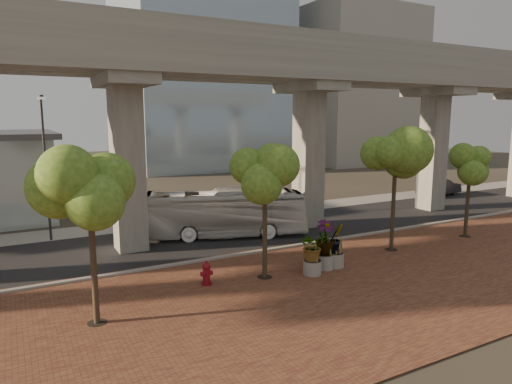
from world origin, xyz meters
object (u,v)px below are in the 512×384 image
transit_bus (221,214)px  planter_front (313,248)px  fire_hydrant (207,273)px  parked_car (439,187)px

transit_bus → planter_front: transit_bus is taller
transit_bus → fire_hydrant: (-4.00, -7.30, -0.89)m
transit_bus → parked_car: (24.21, 3.88, -0.63)m
parked_car → fire_hydrant: (-28.21, -11.19, -0.26)m
fire_hydrant → planter_front: size_ratio=0.51×
transit_bus → fire_hydrant: transit_bus is taller
transit_bus → parked_car: transit_bus is taller
parked_car → planter_front: 26.38m
parked_car → fire_hydrant: size_ratio=4.71×
parked_car → fire_hydrant: 30.34m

